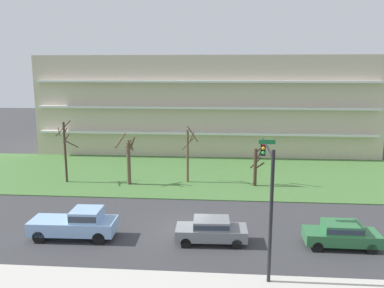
{
  "coord_description": "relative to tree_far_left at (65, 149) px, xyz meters",
  "views": [
    {
      "loc": [
        2.26,
        -25.15,
        10.69
      ],
      "look_at": [
        -0.25,
        6.0,
        4.73
      ],
      "focal_mm": 37.05,
      "sensor_mm": 36.0,
      "label": 1
    }
  ],
  "objects": [
    {
      "name": "ground",
      "position": [
        12.55,
        -10.21,
        -3.23
      ],
      "size": [
        160.0,
        160.0,
        0.0
      ],
      "primitive_type": "plane",
      "color": "#38383A"
    },
    {
      "name": "grass_lawn_strip",
      "position": [
        12.55,
        3.79,
        -3.19
      ],
      "size": [
        80.0,
        16.0,
        0.08
      ],
      "primitive_type": "cube",
      "color": "#477238",
      "rests_on": "ground"
    },
    {
      "name": "apartment_building",
      "position": [
        12.55,
        18.3,
        2.91
      ],
      "size": [
        42.02,
        13.97,
        12.28
      ],
      "color": "beige",
      "rests_on": "ground"
    },
    {
      "name": "tree_far_left",
      "position": [
        0.0,
        0.0,
        0.0
      ],
      "size": [
        2.14,
        2.13,
        5.86
      ],
      "color": "#423023",
      "rests_on": "ground"
    },
    {
      "name": "tree_left",
      "position": [
        6.08,
        -0.28,
        -0.78
      ],
      "size": [
        1.85,
        1.7,
        4.74
      ],
      "color": "brown",
      "rests_on": "ground"
    },
    {
      "name": "tree_center",
      "position": [
        11.52,
        0.88,
        -0.39
      ],
      "size": [
        1.59,
        1.65,
        5.62
      ],
      "color": "brown",
      "rests_on": "ground"
    },
    {
      "name": "tree_right",
      "position": [
        17.85,
        0.24,
        -1.19
      ],
      "size": [
        1.66,
        1.48,
        4.36
      ],
      "color": "#423023",
      "rests_on": "ground"
    },
    {
      "name": "sedan_gray_near_left",
      "position": [
        14.15,
        -12.21,
        -2.36
      ],
      "size": [
        4.46,
        1.95,
        1.57
      ],
      "rotation": [
        0.0,
        0.0,
        0.04
      ],
      "color": "slate",
      "rests_on": "ground"
    },
    {
      "name": "pickup_blue_center_left",
      "position": [
        5.58,
        -12.2,
        -2.21
      ],
      "size": [
        5.45,
        2.13,
        1.95
      ],
      "rotation": [
        0.0,
        0.0,
        0.02
      ],
      "color": "#8CB2E0",
      "rests_on": "ground"
    },
    {
      "name": "sedan_green_center_right",
      "position": [
        22.01,
        -12.21,
        -2.36
      ],
      "size": [
        4.41,
        1.83,
        1.57
      ],
      "rotation": [
        0.0,
        0.0,
        -0.01
      ],
      "color": "#2D6B3D",
      "rests_on": "ground"
    },
    {
      "name": "traffic_signal_mast",
      "position": [
        17.18,
        -15.12,
        1.47
      ],
      "size": [
        0.9,
        5.29,
        6.92
      ],
      "color": "black",
      "rests_on": "ground"
    }
  ]
}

